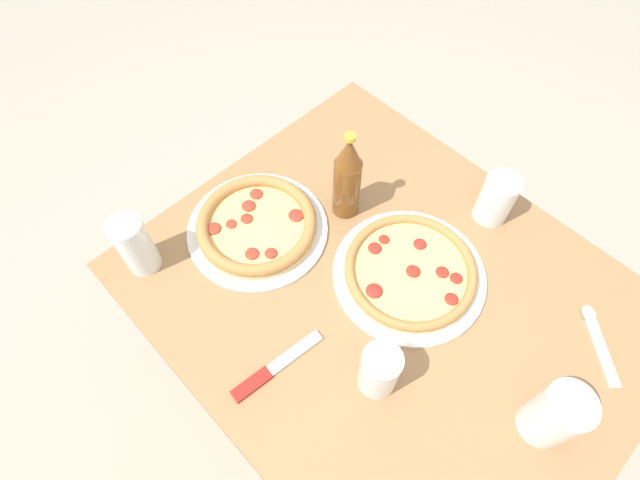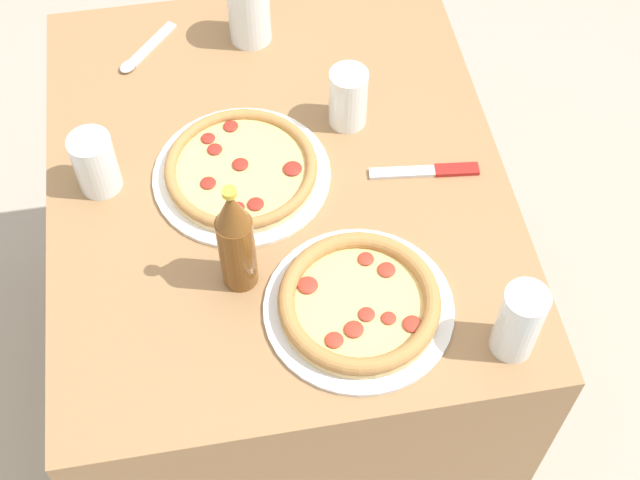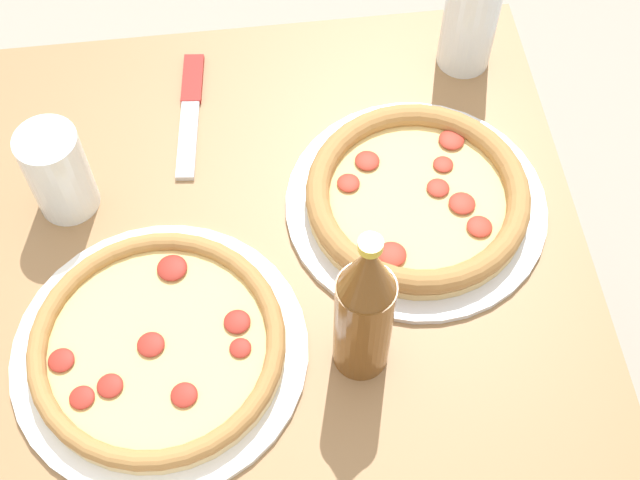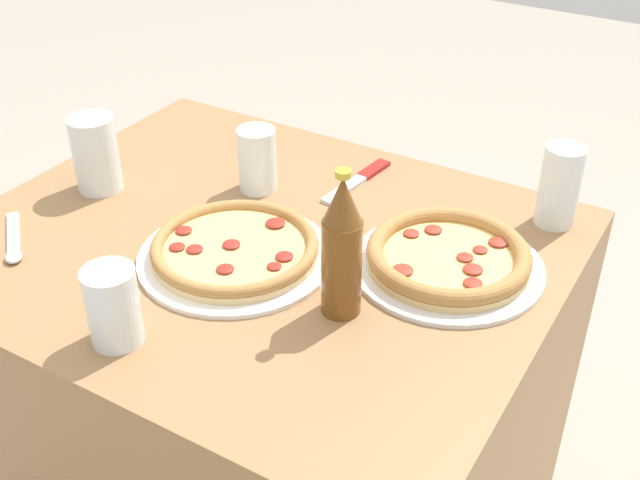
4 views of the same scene
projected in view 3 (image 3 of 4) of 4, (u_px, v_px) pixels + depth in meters
The scene contains 7 objects.
table at pixel (200, 425), 1.30m from camera, with size 0.97×0.80×0.78m.
pizza_salami at pixel (154, 348), 0.92m from camera, with size 0.31×0.31×0.04m.
pizza_veggie at pixel (417, 198), 1.02m from camera, with size 0.30×0.30×0.04m.
glass_water at pixel (470, 21), 1.10m from camera, with size 0.07×0.07×0.14m.
glass_lemonade at pixel (59, 175), 0.99m from camera, with size 0.07×0.07×0.12m.
beer_bottle at pixel (365, 308), 0.85m from camera, with size 0.06×0.06×0.23m.
knife at pixel (190, 109), 1.11m from camera, with size 0.04×0.20×0.01m.
Camera 3 is at (0.12, -0.46, 1.64)m, focal length 50.00 mm.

